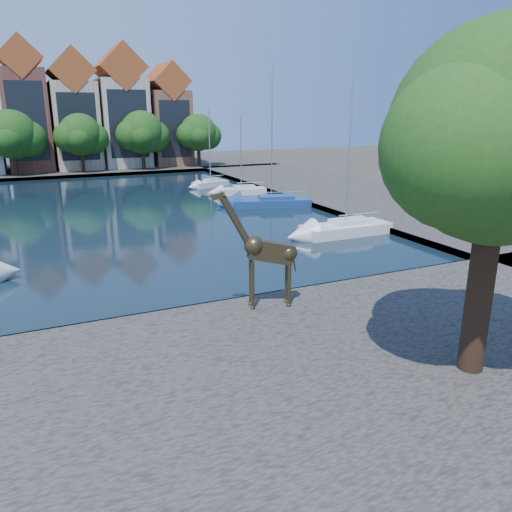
{
  "coord_description": "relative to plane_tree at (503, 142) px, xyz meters",
  "views": [
    {
      "loc": [
        -4.85,
        -19.3,
        8.61
      ],
      "look_at": [
        4.02,
        0.1,
        2.27
      ],
      "focal_mm": 35.0,
      "sensor_mm": 36.0,
      "label": 1
    }
  ],
  "objects": [
    {
      "name": "townhouse_east_end",
      "position": [
        7.38,
        64.99,
        -0.56
      ],
      "size": [
        5.44,
        9.18,
        14.43
      ],
      "color": "brown",
      "rests_on": "far_quay"
    },
    {
      "name": "far_tree_far_east",
      "position": [
        10.48,
        59.5,
        -2.6
      ],
      "size": [
        6.76,
        5.2,
        7.36
      ],
      "color": "#332114",
      "rests_on": "far_quay"
    },
    {
      "name": "townhouse_east_inner",
      "position": [
        -5.62,
        64.99,
        0.06
      ],
      "size": [
        5.94,
        9.18,
        15.79
      ],
      "color": "tan",
      "rests_on": "far_quay"
    },
    {
      "name": "plane_tree",
      "position": [
        0.0,
        0.0,
        0.0
      ],
      "size": [
        8.32,
        6.4,
        10.62
      ],
      "color": "#332114",
      "rests_on": "near_quay"
    },
    {
      "name": "far_tree_east",
      "position": [
        2.49,
        59.5,
        -2.43
      ],
      "size": [
        7.54,
        5.8,
        7.84
      ],
      "color": "#332114",
      "rests_on": "far_quay"
    },
    {
      "name": "far_quay",
      "position": [
        -7.62,
        65.01,
        -7.42
      ],
      "size": [
        60.0,
        16.0,
        0.5
      ],
      "primitive_type": "cube",
      "color": "#4E4943",
      "rests_on": "ground"
    },
    {
      "name": "giraffe_statue",
      "position": [
        -3.89,
        7.57,
        -4.74
      ],
      "size": [
        3.43,
        1.19,
        4.94
      ],
      "color": "#3A301D",
      "rests_on": "near_quay"
    },
    {
      "name": "far_tree_mid_east",
      "position": [
        -5.52,
        59.5,
        -2.54
      ],
      "size": [
        7.02,
        5.4,
        7.52
      ],
      "color": "#332114",
      "rests_on": "far_quay"
    },
    {
      "name": "water_basin",
      "position": [
        -7.62,
        33.01,
        -7.63
      ],
      "size": [
        38.0,
        50.0,
        0.08
      ],
      "primitive_type": "cube",
      "color": "black",
      "rests_on": "ground"
    },
    {
      "name": "far_tree_mid_west",
      "position": [
        -13.51,
        59.5,
        -2.38
      ],
      "size": [
        7.8,
        6.0,
        8.0
      ],
      "color": "#332114",
      "rests_on": "far_quay"
    },
    {
      "name": "sailboat_right_c",
      "position": [
        7.38,
        36.73,
        -7.1
      ],
      "size": [
        5.18,
        2.7,
        7.88
      ],
      "color": "silver",
      "rests_on": "water_basin"
    },
    {
      "name": "right_quay",
      "position": [
        17.38,
        33.01,
        -7.42
      ],
      "size": [
        14.0,
        52.0,
        0.5
      ],
      "primitive_type": "cube",
      "color": "#4E4943",
      "rests_on": "ground"
    },
    {
      "name": "sailboat_right_b",
      "position": [
        7.38,
        29.76,
        -7.07
      ],
      "size": [
        7.36,
        4.14,
        12.12
      ],
      "color": "navy",
      "rests_on": "water_basin"
    },
    {
      "name": "ground",
      "position": [
        -7.62,
        9.01,
        -7.67
      ],
      "size": [
        160.0,
        160.0,
        0.0
      ],
      "primitive_type": "plane",
      "color": "#38332B",
      "rests_on": "ground"
    },
    {
      "name": "townhouse_center",
      "position": [
        -11.62,
        64.99,
        0.69
      ],
      "size": [
        5.44,
        9.18,
        16.93
      ],
      "color": "brown",
      "rests_on": "far_quay"
    },
    {
      "name": "near_quay",
      "position": [
        -7.62,
        2.01,
        -7.42
      ],
      "size": [
        50.0,
        14.0,
        0.5
      ],
      "primitive_type": "cube",
      "color": "#4E4943",
      "rests_on": "ground"
    },
    {
      "name": "sailboat_right_d",
      "position": [
        6.22,
        42.91,
        -7.08
      ],
      "size": [
        4.41,
        2.58,
        8.4
      ],
      "color": "silver",
      "rests_on": "water_basin"
    },
    {
      "name": "townhouse_east_mid",
      "position": [
        0.88,
        64.99,
        0.43
      ],
      "size": [
        6.43,
        9.18,
        16.65
      ],
      "color": "#BEB6A3",
      "rests_on": "far_quay"
    },
    {
      "name": "sailboat_right_a",
      "position": [
        7.38,
        18.03,
        -7.01
      ],
      "size": [
        6.45,
        2.29,
        10.45
      ],
      "color": "silver",
      "rests_on": "water_basin"
    }
  ]
}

